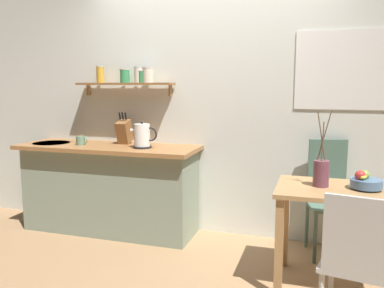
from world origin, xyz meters
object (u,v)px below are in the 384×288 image
(dining_table, at_px, (344,207))
(fruit_bowl, at_px, (365,182))
(twig_vase, at_px, (321,173))
(electric_kettle, at_px, (142,136))
(knife_block, at_px, (124,131))
(dining_chair_far, at_px, (329,193))
(dining_chair_near, at_px, (361,260))
(coffee_mug_by_sink, at_px, (81,140))

(dining_table, relative_size, fruit_bowl, 4.37)
(dining_table, distance_m, twig_vase, 0.29)
(electric_kettle, relative_size, knife_block, 0.83)
(electric_kettle, bearing_deg, knife_block, 146.80)
(twig_vase, height_order, electric_kettle, twig_vase)
(dining_chair_far, height_order, knife_block, knife_block)
(knife_block, bearing_deg, dining_table, -18.06)
(twig_vase, bearing_deg, dining_chair_far, 82.77)
(dining_table, distance_m, fruit_bowl, 0.23)
(twig_vase, bearing_deg, dining_table, -5.47)
(dining_chair_near, relative_size, fruit_bowl, 4.11)
(fruit_bowl, distance_m, twig_vase, 0.30)
(dining_chair_far, relative_size, twig_vase, 1.82)
(dining_table, xyz_separation_m, dining_chair_near, (0.06, -0.64, -0.11))
(dining_table, relative_size, twig_vase, 1.73)
(dining_table, relative_size, knife_block, 2.93)
(dining_chair_near, bearing_deg, electric_kettle, 148.66)
(dining_table, bearing_deg, dining_chair_near, -84.85)
(fruit_bowl, bearing_deg, dining_chair_far, 108.72)
(twig_vase, relative_size, electric_kettle, 2.05)
(dining_chair_far, distance_m, twig_vase, 0.73)
(dining_table, height_order, coffee_mug_by_sink, coffee_mug_by_sink)
(fruit_bowl, bearing_deg, coffee_mug_by_sink, 169.94)
(dining_chair_near, relative_size, knife_block, 2.76)
(knife_block, relative_size, coffee_mug_by_sink, 2.63)
(dining_chair_near, xyz_separation_m, twig_vase, (-0.23, 0.65, 0.35))
(dining_table, xyz_separation_m, coffee_mug_by_sink, (-2.47, 0.49, 0.32))
(dining_table, height_order, dining_chair_near, dining_chair_near)
(dining_table, relative_size, coffee_mug_by_sink, 7.71)
(dining_table, xyz_separation_m, dining_chair_far, (-0.09, 0.67, -0.07))
(dining_chair_near, distance_m, knife_block, 2.57)
(twig_vase, bearing_deg, electric_kettle, 163.72)
(dining_chair_far, height_order, coffee_mug_by_sink, dining_chair_far)
(dining_chair_near, distance_m, fruit_bowl, 0.73)
(coffee_mug_by_sink, bearing_deg, fruit_bowl, -10.06)
(dining_table, bearing_deg, fruit_bowl, 11.02)
(fruit_bowl, relative_size, knife_block, 0.67)
(coffee_mug_by_sink, bearing_deg, knife_block, 26.36)
(fruit_bowl, relative_size, twig_vase, 0.40)
(fruit_bowl, bearing_deg, dining_table, -168.98)
(dining_chair_far, relative_size, electric_kettle, 3.74)
(coffee_mug_by_sink, bearing_deg, dining_chair_far, 4.26)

